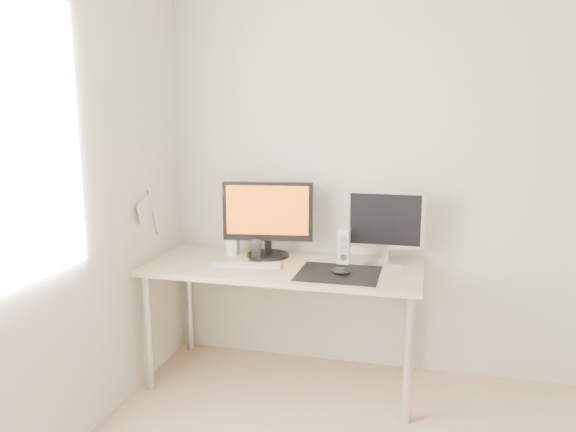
{
  "coord_description": "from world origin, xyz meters",
  "views": [
    {
      "loc": [
        -0.13,
        -1.69,
        1.62
      ],
      "look_at": [
        -0.92,
        1.45,
        1.01
      ],
      "focal_mm": 35.0,
      "sensor_mm": 36.0,
      "label": 1
    }
  ],
  "objects_px": {
    "speaker_right": "(344,246)",
    "keyboard": "(246,266)",
    "second_monitor": "(385,223)",
    "speaker_left": "(233,238)",
    "main_monitor": "(268,216)",
    "desk": "(284,278)",
    "mouse": "(341,271)",
    "phone_dock": "(256,254)"
  },
  "relations": [
    {
      "from": "second_monitor",
      "to": "speaker_left",
      "type": "height_order",
      "value": "second_monitor"
    },
    {
      "from": "speaker_right",
      "to": "keyboard",
      "type": "distance_m",
      "value": 0.59
    },
    {
      "from": "main_monitor",
      "to": "speaker_right",
      "type": "bearing_deg",
      "value": -4.39
    },
    {
      "from": "desk",
      "to": "phone_dock",
      "type": "relative_size",
      "value": 12.55
    },
    {
      "from": "main_monitor",
      "to": "speaker_right",
      "type": "distance_m",
      "value": 0.5
    },
    {
      "from": "second_monitor",
      "to": "speaker_left",
      "type": "bearing_deg",
      "value": -178.1
    },
    {
      "from": "keyboard",
      "to": "mouse",
      "type": "bearing_deg",
      "value": -3.1
    },
    {
      "from": "speaker_left",
      "to": "speaker_right",
      "type": "height_order",
      "value": "same"
    },
    {
      "from": "main_monitor",
      "to": "second_monitor",
      "type": "xyz_separation_m",
      "value": [
        0.71,
        0.03,
        -0.01
      ]
    },
    {
      "from": "desk",
      "to": "speaker_left",
      "type": "xyz_separation_m",
      "value": [
        -0.37,
        0.16,
        0.18
      ]
    },
    {
      "from": "speaker_left",
      "to": "second_monitor",
      "type": "bearing_deg",
      "value": 1.9
    },
    {
      "from": "keyboard",
      "to": "phone_dock",
      "type": "xyz_separation_m",
      "value": [
        0.02,
        0.15,
        0.03
      ]
    },
    {
      "from": "speaker_left",
      "to": "desk",
      "type": "bearing_deg",
      "value": -23.43
    },
    {
      "from": "main_monitor",
      "to": "speaker_left",
      "type": "xyz_separation_m",
      "value": [
        -0.23,
        0.0,
        -0.15
      ]
    },
    {
      "from": "main_monitor",
      "to": "speaker_left",
      "type": "bearing_deg",
      "value": 179.49
    },
    {
      "from": "desk",
      "to": "speaker_left",
      "type": "distance_m",
      "value": 0.44
    },
    {
      "from": "main_monitor",
      "to": "phone_dock",
      "type": "xyz_separation_m",
      "value": [
        -0.04,
        -0.11,
        -0.22
      ]
    },
    {
      "from": "main_monitor",
      "to": "speaker_left",
      "type": "relative_size",
      "value": 2.64
    },
    {
      "from": "mouse",
      "to": "main_monitor",
      "type": "height_order",
      "value": "main_monitor"
    },
    {
      "from": "second_monitor",
      "to": "mouse",
      "type": "bearing_deg",
      "value": -122.7
    },
    {
      "from": "speaker_left",
      "to": "keyboard",
      "type": "height_order",
      "value": "speaker_left"
    },
    {
      "from": "mouse",
      "to": "speaker_left",
      "type": "distance_m",
      "value": 0.79
    },
    {
      "from": "desk",
      "to": "phone_dock",
      "type": "bearing_deg",
      "value": 164.5
    },
    {
      "from": "mouse",
      "to": "keyboard",
      "type": "xyz_separation_m",
      "value": [
        -0.56,
        0.03,
        -0.02
      ]
    },
    {
      "from": "keyboard",
      "to": "desk",
      "type": "bearing_deg",
      "value": 26.63
    },
    {
      "from": "speaker_left",
      "to": "keyboard",
      "type": "bearing_deg",
      "value": -56.76
    },
    {
      "from": "mouse",
      "to": "speaker_right",
      "type": "relative_size",
      "value": 0.53
    },
    {
      "from": "mouse",
      "to": "second_monitor",
      "type": "relative_size",
      "value": 0.25
    },
    {
      "from": "speaker_left",
      "to": "phone_dock",
      "type": "distance_m",
      "value": 0.22
    },
    {
      "from": "speaker_left",
      "to": "speaker_right",
      "type": "xyz_separation_m",
      "value": [
        0.7,
        -0.04,
        0.0
      ]
    },
    {
      "from": "speaker_right",
      "to": "keyboard",
      "type": "xyz_separation_m",
      "value": [
        -0.53,
        -0.22,
        -0.1
      ]
    },
    {
      "from": "second_monitor",
      "to": "speaker_left",
      "type": "relative_size",
      "value": 2.16
    },
    {
      "from": "main_monitor",
      "to": "keyboard",
      "type": "distance_m",
      "value": 0.36
    },
    {
      "from": "desk",
      "to": "speaker_left",
      "type": "relative_size",
      "value": 7.66
    },
    {
      "from": "desk",
      "to": "second_monitor",
      "type": "distance_m",
      "value": 0.68
    },
    {
      "from": "speaker_left",
      "to": "keyboard",
      "type": "relative_size",
      "value": 0.48
    },
    {
      "from": "mouse",
      "to": "main_monitor",
      "type": "relative_size",
      "value": 0.2
    },
    {
      "from": "main_monitor",
      "to": "phone_dock",
      "type": "bearing_deg",
      "value": -111.3
    },
    {
      "from": "second_monitor",
      "to": "speaker_right",
      "type": "relative_size",
      "value": 2.16
    },
    {
      "from": "desk",
      "to": "mouse",
      "type": "bearing_deg",
      "value": -19.79
    },
    {
      "from": "desk",
      "to": "speaker_left",
      "type": "bearing_deg",
      "value": 156.57
    },
    {
      "from": "mouse",
      "to": "phone_dock",
      "type": "relative_size",
      "value": 0.87
    }
  ]
}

